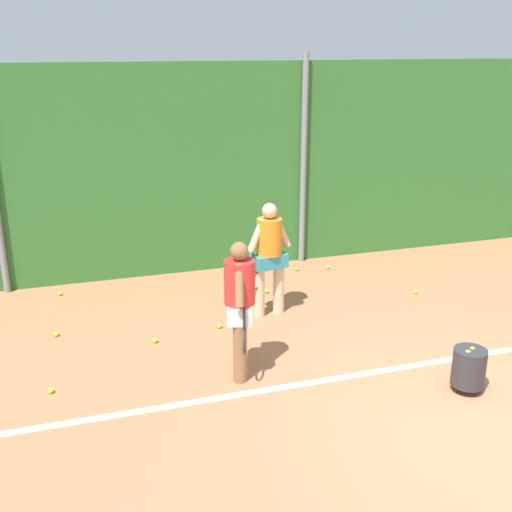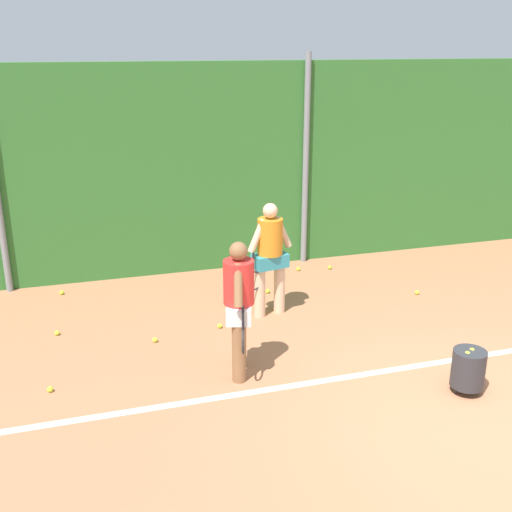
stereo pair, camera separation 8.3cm
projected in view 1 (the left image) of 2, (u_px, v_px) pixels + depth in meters
name	position (u px, v px, depth m)	size (l,w,h in m)	color
ground_plane	(408.00, 354.00, 7.62)	(25.75, 25.75, 0.00)	#B2704C
hedge_fence_backdrop	(300.00, 164.00, 10.51)	(16.74, 0.25, 3.36)	#33702D
fence_post_center	(304.00, 162.00, 10.32)	(0.10, 0.10, 3.50)	gray
court_baseline_paint	(420.00, 364.00, 7.37)	(12.23, 0.10, 0.01)	white
player_foreground_near	(240.00, 303.00, 6.88)	(0.40, 0.74, 1.60)	#8C603D
player_midcourt	(269.00, 254.00, 8.47)	(0.74, 0.35, 1.60)	beige
ball_hopper	(469.00, 367.00, 6.73)	(0.36, 0.36, 0.51)	#2D2D33
tennis_ball_0	(60.00, 293.00, 9.38)	(0.07, 0.07, 0.07)	#CCDB33
tennis_ball_1	(296.00, 269.00, 10.41)	(0.07, 0.07, 0.07)	#CCDB33
tennis_ball_2	(219.00, 326.00, 8.30)	(0.07, 0.07, 0.07)	#CCDB33
tennis_ball_3	(51.00, 391.00, 6.76)	(0.07, 0.07, 0.07)	#CCDB33
tennis_ball_5	(415.00, 292.00, 9.45)	(0.07, 0.07, 0.07)	#CCDB33
tennis_ball_6	(56.00, 334.00, 8.08)	(0.07, 0.07, 0.07)	#CCDB33
tennis_ball_8	(155.00, 340.00, 7.90)	(0.07, 0.07, 0.07)	#CCDB33
tennis_ball_10	(328.00, 267.00, 10.49)	(0.07, 0.07, 0.07)	#CCDB33
tennis_ball_11	(266.00, 291.00, 9.47)	(0.07, 0.07, 0.07)	#CCDB33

